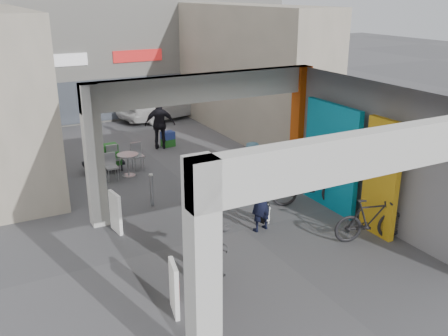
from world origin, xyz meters
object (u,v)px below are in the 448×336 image
produce_stand (103,161)px  man_crates (160,124)px  border_collie (265,214)px  bicycle_rear (370,220)px  cafe_set (122,165)px  man_elderly (252,170)px  bicycle_front (310,187)px  white_van (166,101)px  man_with_dog (261,200)px  man_back_turned (216,239)px

produce_stand → man_crates: bearing=46.6°
border_collie → bicycle_rear: bicycle_rear is taller
cafe_set → bicycle_rear: (3.72, -7.03, 0.22)m
border_collie → man_elderly: (0.53, 1.51, 0.58)m
bicycle_front → white_van: size_ratio=0.46×
produce_stand → man_crates: man_crates is taller
cafe_set → border_collie: cafe_set is taller
bicycle_front → white_van: white_van is taller
cafe_set → man_with_dog: man_with_dog is taller
produce_stand → man_with_dog: size_ratio=0.79×
man_back_turned → bicycle_rear: bearing=-32.0°
produce_stand → man_elderly: (3.08, -4.12, 0.49)m
bicycle_rear → man_with_dog: bearing=66.1°
cafe_set → man_back_turned: size_ratio=0.76×
cafe_set → man_elderly: 4.47m
cafe_set → bicycle_front: size_ratio=0.68×
cafe_set → man_crates: man_crates is taller
cafe_set → man_with_dog: (1.77, -5.40, 0.48)m
produce_stand → man_with_dog: bearing=-52.6°
bicycle_front → bicycle_rear: size_ratio=1.20×
man_elderly → bicycle_rear: size_ratio=0.94×
bicycle_front → bicycle_rear: 2.26m
cafe_set → man_elderly: size_ratio=0.87×
produce_stand → man_elderly: size_ratio=0.76×
man_back_turned → bicycle_front: (3.91, 2.16, -0.39)m
border_collie → man_back_turned: size_ratio=0.31×
man_elderly → man_back_turned: bearing=-116.3°
man_back_turned → cafe_set: bearing=57.9°
produce_stand → man_crates: (2.51, 1.43, 0.60)m
cafe_set → produce_stand: (-0.46, 0.54, 0.02)m
man_crates → man_elderly: bearing=119.1°
man_elderly → cafe_set: bearing=140.2°
man_with_dog → bicycle_rear: (1.95, -1.63, -0.26)m
man_with_dog → bicycle_rear: man_with_dog is taller
border_collie → bicycle_front: bearing=3.0°
produce_stand → bicycle_rear: (4.18, -7.57, 0.20)m
man_with_dog → man_crates: man_crates is taller
produce_stand → border_collie: size_ratio=2.12×
bicycle_rear → man_crates: bearing=26.4°
cafe_set → white_van: bearing=57.4°
border_collie → bicycle_front: bicycle_front is taller
white_van → man_with_dog: bearing=154.2°
man_with_dog → bicycle_rear: 2.56m
man_with_dog → man_crates: size_ratio=0.85×
produce_stand → bicycle_front: size_ratio=0.60×
border_collie → man_with_dog: man_with_dog is taller
man_with_dog → white_van: 11.85m
cafe_set → man_elderly: (2.62, -3.58, 0.51)m
man_back_turned → bicycle_rear: 3.95m
produce_stand → man_with_dog: man_with_dog is taller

